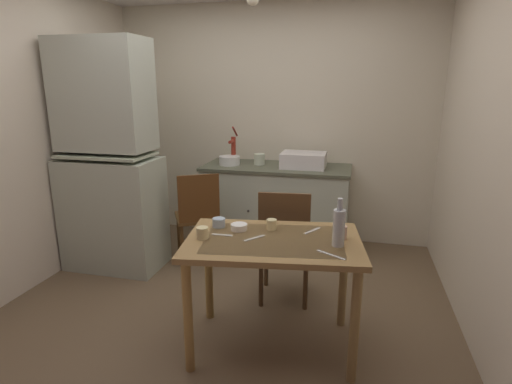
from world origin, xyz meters
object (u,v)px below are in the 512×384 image
(chair_far_side, at_px, (285,244))
(mug_dark, at_px, (219,223))
(hutch_cabinet, at_px, (110,166))
(glass_bottle, at_px, (339,227))
(sink_basin, at_px, (304,160))
(dining_table, at_px, (273,255))
(hand_pump, at_px, (233,147))
(serving_bowl_wide, at_px, (239,227))
(mixing_bowl_counter, at_px, (230,160))
(chair_by_counter, at_px, (198,215))

(chair_far_side, bearing_deg, mug_dark, -129.68)
(hutch_cabinet, relative_size, chair_far_side, 2.23)
(chair_far_side, bearing_deg, glass_bottle, -54.85)
(sink_basin, relative_size, dining_table, 0.38)
(hand_pump, relative_size, mug_dark, 4.52)
(sink_basin, bearing_deg, serving_bowl_wide, -97.30)
(hand_pump, bearing_deg, hutch_cabinet, -134.54)
(serving_bowl_wide, bearing_deg, hand_pump, 108.11)
(dining_table, height_order, mug_dark, mug_dark)
(glass_bottle, bearing_deg, mug_dark, 169.57)
(hand_pump, bearing_deg, serving_bowl_wide, -71.89)
(serving_bowl_wide, bearing_deg, glass_bottle, -10.43)
(hutch_cabinet, height_order, mixing_bowl_counter, hutch_cabinet)
(mug_dark, distance_m, glass_bottle, 0.81)
(hutch_cabinet, height_order, mug_dark, hutch_cabinet)
(hutch_cabinet, height_order, chair_far_side, hutch_cabinet)
(sink_basin, distance_m, serving_bowl_wide, 1.64)
(chair_far_side, bearing_deg, hand_pump, 122.91)
(hutch_cabinet, bearing_deg, chair_by_counter, 21.11)
(hand_pump, height_order, dining_table, hand_pump)
(glass_bottle, bearing_deg, hand_pump, 123.68)
(sink_basin, bearing_deg, mixing_bowl_counter, -176.26)
(mixing_bowl_counter, xyz_separation_m, dining_table, (0.81, -1.67, -0.27))
(hutch_cabinet, xyz_separation_m, mixing_bowl_counter, (0.88, 0.81, -0.05))
(dining_table, distance_m, chair_by_counter, 1.50)
(mug_dark, bearing_deg, hand_pump, 103.58)
(dining_table, relative_size, chair_far_side, 1.27)
(mixing_bowl_counter, relative_size, chair_by_counter, 0.24)
(mixing_bowl_counter, height_order, mug_dark, mixing_bowl_counter)
(hutch_cabinet, bearing_deg, mixing_bowl_counter, 42.71)
(mixing_bowl_counter, distance_m, serving_bowl_wide, 1.67)
(dining_table, distance_m, serving_bowl_wide, 0.30)
(mixing_bowl_counter, relative_size, mug_dark, 2.50)
(mixing_bowl_counter, distance_m, mug_dark, 1.60)
(sink_basin, xyz_separation_m, chair_by_counter, (-0.92, -0.58, -0.47))
(hand_pump, xyz_separation_m, chair_by_counter, (-0.17, -0.63, -0.56))
(sink_basin, bearing_deg, dining_table, -88.57)
(hutch_cabinet, distance_m, chair_by_counter, 0.91)
(chair_far_side, distance_m, glass_bottle, 0.82)
(dining_table, height_order, glass_bottle, glass_bottle)
(chair_far_side, bearing_deg, serving_bowl_wide, -115.17)
(sink_basin, height_order, chair_far_side, sink_basin)
(hutch_cabinet, xyz_separation_m, chair_far_side, (1.66, -0.28, -0.47))
(sink_basin, bearing_deg, chair_by_counter, -147.77)
(sink_basin, distance_m, mug_dark, 1.64)
(dining_table, bearing_deg, hand_pump, 114.20)
(hutch_cabinet, xyz_separation_m, mug_dark, (1.28, -0.73, -0.18))
(dining_table, relative_size, serving_bowl_wide, 10.79)
(chair_by_counter, bearing_deg, hand_pump, 74.75)
(hutch_cabinet, relative_size, sink_basin, 4.68)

